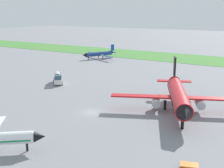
# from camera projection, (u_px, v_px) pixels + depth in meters

# --- Properties ---
(ground_plane) EXTENTS (600.00, 600.00, 0.00)m
(ground_plane) POSITION_uv_depth(u_px,v_px,m) (91.00, 112.00, 62.00)
(ground_plane) COLOR gray
(grass_taxiway_strip) EXTENTS (360.00, 28.00, 0.08)m
(grass_taxiway_strip) POSITION_uv_depth(u_px,v_px,m) (198.00, 59.00, 130.87)
(grass_taxiway_strip) COLOR #478438
(grass_taxiway_strip) RESTS_ON ground_plane
(airplane_midfield_jet) EXTENTS (27.20, 27.06, 10.23)m
(airplane_midfield_jet) POSITION_uv_depth(u_px,v_px,m) (178.00, 95.00, 61.57)
(airplane_midfield_jet) COLOR red
(airplane_midfield_jet) RESTS_ON ground_plane
(airplane_taxiing_turboprop) EXTENTS (19.15, 16.64, 6.17)m
(airplane_taxiing_turboprop) POSITION_uv_depth(u_px,v_px,m) (100.00, 54.00, 132.83)
(airplane_taxiing_turboprop) COLOR navy
(airplane_taxiing_turboprop) RESTS_ON ground_plane
(fuel_truck_midfield) EXTENTS (6.28, 6.31, 3.29)m
(fuel_truck_midfield) POSITION_uv_depth(u_px,v_px,m) (58.00, 78.00, 86.48)
(fuel_truck_midfield) COLOR white
(fuel_truck_midfield) RESTS_ON ground_plane
(baggage_cart_by_runway) EXTENTS (2.81, 2.40, 0.90)m
(baggage_cart_by_runway) POSITION_uv_depth(u_px,v_px,m) (189.00, 166.00, 39.13)
(baggage_cart_by_runway) COLOR orange
(baggage_cart_by_runway) RESTS_ON ground_plane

